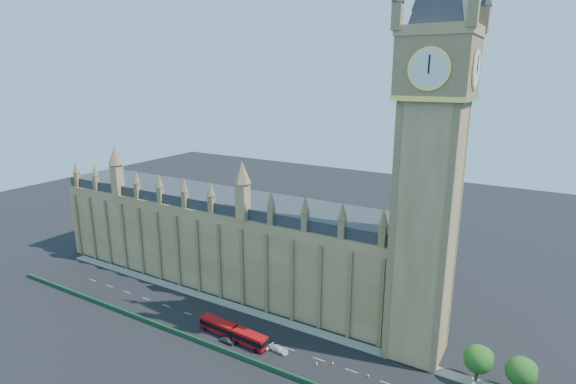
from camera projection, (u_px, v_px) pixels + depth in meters
The scene contains 14 objects.
ground at pixel (248, 334), 112.21m from camera, with size 400.00×400.00×0.00m, color black.
palace_westminster at pixel (222, 238), 139.29m from camera, with size 120.00×20.00×28.00m.
elizabeth_tower at pixel (434, 117), 91.27m from camera, with size 20.59×20.59×105.00m.
bridge_parapet at pixel (225, 351), 104.56m from camera, with size 160.00×0.60×1.20m, color #1E4C2D.
kerb_north at pixel (268, 317), 120.09m from camera, with size 160.00×3.00×0.16m, color gray.
tree_east_near at pixel (480, 359), 93.47m from camera, with size 6.00×6.00×8.50m.
tree_east_far at pixel (522, 371), 89.54m from camera, with size 6.00×6.00×8.50m.
red_bus at pixel (233, 332), 109.98m from camera, with size 20.02×4.36×3.38m.
car_grey at pixel (228, 340), 108.50m from camera, with size 1.56×3.89×1.33m, color #3D3F45.
car_silver at pixel (261, 345), 106.53m from camera, with size 1.41×4.06×1.34m, color #ABAFB3.
car_white at pixel (279, 349), 104.96m from camera, with size 1.94×4.77×1.38m, color silver.
cone_a at pixel (368, 376), 96.34m from camera, with size 0.48×0.48×0.62m.
cone_b at pixel (333, 363), 100.38m from camera, with size 0.52×0.52×0.72m.
cone_c at pixel (317, 363), 100.41m from camera, with size 0.51×0.51×0.71m.
Camera 1 is at (59.29, -80.45, 63.05)m, focal length 28.00 mm.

